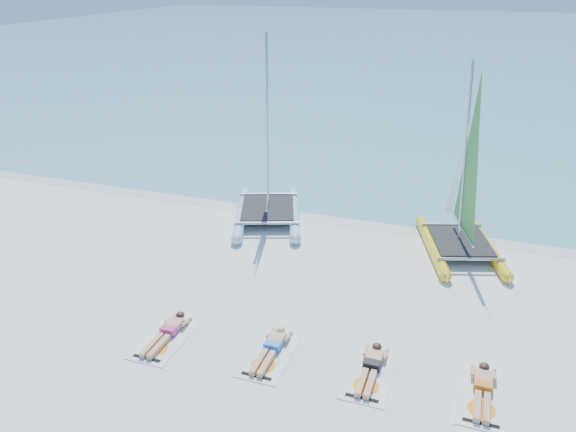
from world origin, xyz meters
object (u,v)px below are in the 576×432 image
Objects in this scene: towel_a at (164,340)px; sunbather_c at (371,366)px; catamaran_blue at (267,166)px; catamaran_yellow at (463,191)px; sunbather_b at (272,347)px; towel_c at (369,376)px; towel_b at (269,356)px; sunbather_a at (168,332)px; sunbather_d at (483,388)px; towel_d at (482,398)px.

towel_a is 4.92m from sunbather_c.
catamaran_blue is 1.09× the size of catamaran_yellow.
sunbather_b reaches higher than towel_c.
sunbather_b is at bearing 90.00° from towel_b.
towel_a is at bearing -90.00° from sunbather_a.
sunbather_d is (2.34, 0.07, 0.00)m from sunbather_c.
sunbather_a is at bearing -178.21° from towel_d.
sunbather_a is 2.59m from sunbather_b.
catamaran_yellow is at bearing 62.81° from sunbather_b.
towel_c is (2.31, -0.10, -0.11)m from sunbather_b.
catamaran_yellow reaches higher than towel_a.
towel_b is 4.65m from towel_d.
sunbather_d is at bearing 6.47° from towel_c.
towel_d is at bearing 1.80° from towel_c.
sunbather_c is 2.34m from towel_d.
sunbather_d is (4.65, 0.16, 0.00)m from sunbather_b.
sunbather_a is 0.93× the size of towel_b.
towel_a is 4.91m from towel_c.
towel_c is at bearing 2.18° from towel_b.
towel_c is at bearing -90.00° from sunbather_c.
catamaran_blue is 3.71× the size of sunbather_b.
catamaran_yellow is 9.95m from towel_a.
sunbather_c is (-1.33, -7.00, -1.74)m from catamaran_yellow.
sunbather_c reaches higher than towel_d.
towel_c is at bearing -2.58° from sunbather_b.
catamaran_blue reaches higher than towel_c.
catamaran_blue is 3.46× the size of towel_b.
sunbather_b and sunbather_d have the same top height.
sunbather_b is 2.32m from towel_c.
catamaran_yellow is at bearing 49.73° from sunbather_a.
towel_b is 4.67m from sunbather_d.
towel_c is at bearing 4.02° from towel_a.
sunbather_a is 2.59m from towel_b.
towel_b is 1.07× the size of sunbather_c.
sunbather_c reaches higher than towel_a.
towel_c is at bearing -173.53° from sunbather_d.
towel_c is 0.22m from sunbather_c.
towel_a is at bearing -170.15° from sunbather_b.
sunbather_a reaches higher than towel_d.
catamaran_blue is at bearing 111.73° from sunbather_b.
sunbather_d is (7.23, 0.42, 0.00)m from sunbather_a.
sunbather_b is (0.00, 0.19, 0.11)m from towel_b.
catamaran_yellow is 3.41× the size of sunbather_a.
sunbather_c is at bearing 6.90° from towel_b.
sunbather_a and sunbather_d have the same top height.
sunbather_d reaches higher than towel_c.
sunbather_b is (-3.64, -7.09, -1.74)m from catamaran_yellow.
towel_b is at bearing -178.01° from towel_d.
catamaran_blue is 10.44m from sunbather_d.
catamaran_yellow reaches higher than sunbather_b.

